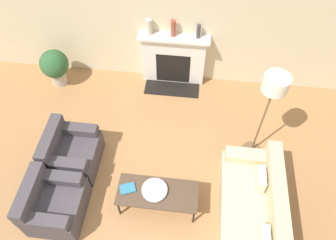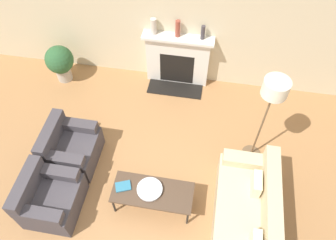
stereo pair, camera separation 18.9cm
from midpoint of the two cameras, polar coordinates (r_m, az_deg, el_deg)
name	(u,v)px [view 2 (the right image)]	position (r m, az deg, el deg)	size (l,w,h in m)	color
ground_plane	(135,220)	(5.21, -4.70, -16.99)	(18.00, 18.00, 0.00)	#A87547
wall_back	(170,14)	(6.03, 1.37, 17.90)	(18.00, 0.06, 2.90)	beige
fireplace	(178,60)	(6.47, 2.53, 10.35)	(1.33, 0.59, 1.10)	silver
couch	(247,219)	(5.00, 14.69, -16.42)	(0.82, 1.91, 0.85)	#CCB78E
armchair_near	(50,198)	(5.27, -18.95, -12.80)	(0.77, 0.84, 0.77)	#423D42
armchair_far	(71,148)	(5.62, -15.68, -4.79)	(0.77, 0.84, 0.77)	#423D42
coffee_table	(153,193)	(4.94, -1.58, -12.58)	(1.20, 0.51, 0.42)	#4C3828
bowl	(150,189)	(4.89, -2.09, -11.99)	(0.38, 0.38, 0.05)	silver
book	(123,186)	(4.97, -6.73, -11.42)	(0.27, 0.23, 0.02)	teal
floor_lamp	(273,96)	(4.76, 18.83, 3.90)	(0.37, 0.37, 1.79)	brown
mantel_vase_left	(153,26)	(6.08, -1.63, 15.99)	(0.11, 0.11, 0.31)	beige
mantel_vase_center_left	(178,29)	(6.02, 2.65, 15.60)	(0.09, 0.09, 0.32)	brown
mantel_vase_center_right	(203,32)	(6.01, 7.02, 14.88)	(0.07, 0.07, 0.27)	#3D383D
potted_plant	(60,61)	(6.85, -17.55, 9.70)	(0.55, 0.55, 0.79)	#B2A899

